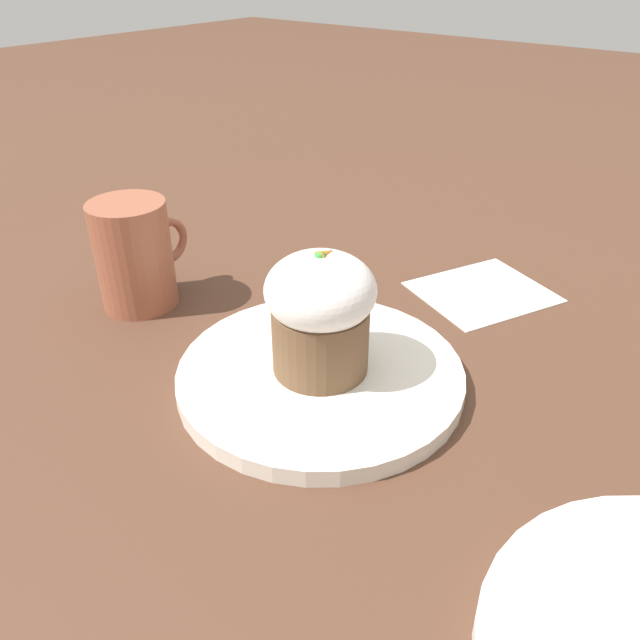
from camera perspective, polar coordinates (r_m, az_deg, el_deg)
ground_plane at (r=0.53m, az=0.04°, el=-5.67°), size 4.00×4.00×0.00m
dessert_plate at (r=0.52m, az=0.04°, el=-5.01°), size 0.24×0.24×0.01m
carrot_cake at (r=0.49m, az=0.00°, el=0.63°), size 0.09×0.09×0.11m
spoon at (r=0.55m, az=-2.35°, el=-1.94°), size 0.09×0.08×0.01m
coffee_cup at (r=0.64m, az=-16.55°, el=5.76°), size 0.10×0.07×0.11m
paper_napkin at (r=0.68m, az=14.63°, el=2.54°), size 0.16×0.16×0.00m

